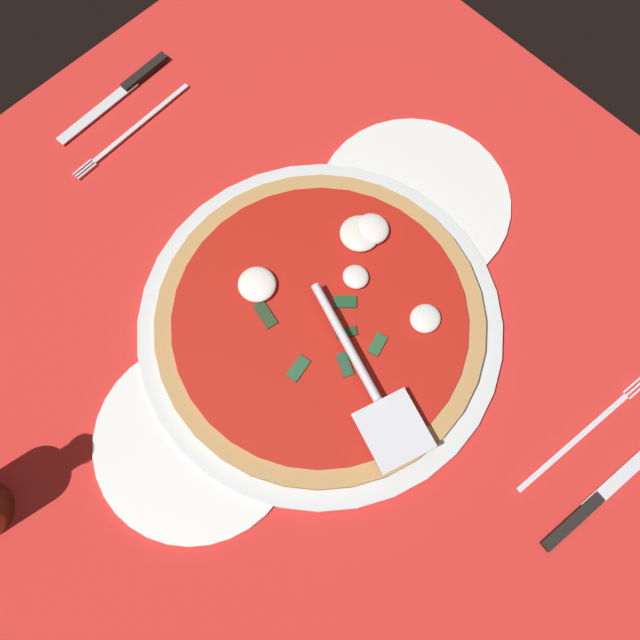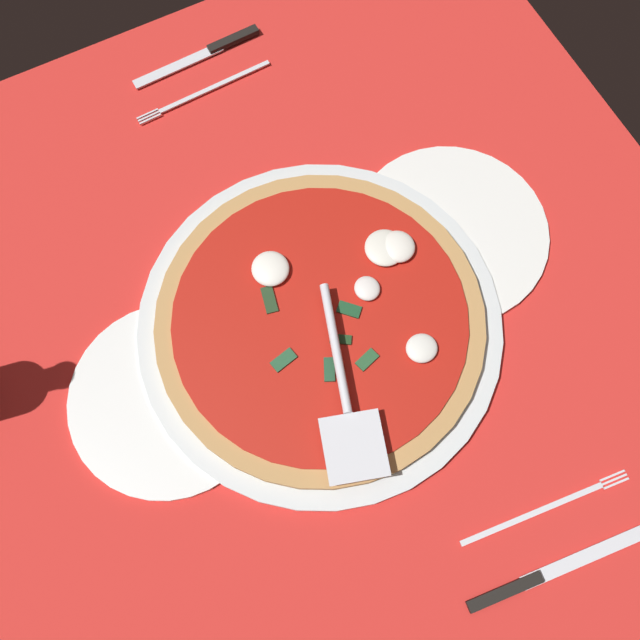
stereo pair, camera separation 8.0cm
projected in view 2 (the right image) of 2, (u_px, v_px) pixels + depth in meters
The scene contains 9 objects.
ground_plane at pixel (302, 337), 82.26cm from camera, with size 99.43×99.43×0.80cm, color red.
checker_pattern at pixel (302, 336), 81.83cm from camera, with size 99.43×99.43×0.10cm.
pizza_pan at pixel (320, 325), 81.51cm from camera, with size 41.93×41.93×1.34cm, color silver.
dinner_plate_left at pixel (450, 233), 85.64cm from camera, with size 23.74×23.74×1.00cm, color white.
dinner_plate_right at pixel (168, 397), 78.85cm from camera, with size 22.43×22.43×1.00cm, color white.
pizza at pixel (322, 319), 80.27cm from camera, with size 37.61×37.61×2.75cm.
pizza_server at pixel (344, 394), 74.95cm from camera, with size 10.06×21.91×1.00cm.
place_setting_near at pixel (207, 72), 93.67cm from camera, with size 20.56×12.65×1.40cm.
place_setting_far at pixel (543, 544), 73.77cm from camera, with size 22.17×14.56×1.40cm.
Camera 2 is at (9.79, 23.73, 77.80)cm, focal length 39.69 mm.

